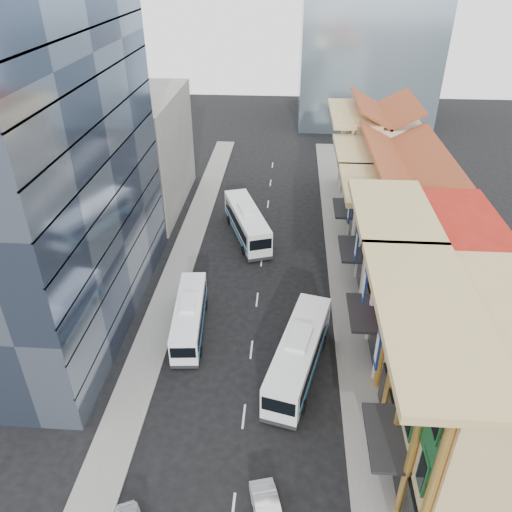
# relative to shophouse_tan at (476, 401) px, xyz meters

# --- Properties ---
(sidewalk_right) EXTENTS (3.00, 90.00, 0.15)m
(sidewalk_right) POSITION_rel_shophouse_tan_xyz_m (-5.50, 17.00, -5.92)
(sidewalk_right) COLOR slate
(sidewalk_right) RESTS_ON ground
(sidewalk_left) EXTENTS (3.00, 90.00, 0.15)m
(sidewalk_left) POSITION_rel_shophouse_tan_xyz_m (-22.50, 17.00, -5.92)
(sidewalk_left) COLOR slate
(sidewalk_left) RESTS_ON ground
(shophouse_tan) EXTENTS (8.00, 14.00, 12.00)m
(shophouse_tan) POSITION_rel_shophouse_tan_xyz_m (0.00, 0.00, 0.00)
(shophouse_tan) COLOR tan
(shophouse_tan) RESTS_ON ground
(shophouse_red) EXTENTS (8.00, 10.00, 12.00)m
(shophouse_red) POSITION_rel_shophouse_tan_xyz_m (0.00, 12.00, 0.00)
(shophouse_red) COLOR #A71F12
(shophouse_red) RESTS_ON ground
(shophouse_cream_near) EXTENTS (8.00, 9.00, 10.00)m
(shophouse_cream_near) POSITION_rel_shophouse_tan_xyz_m (0.00, 21.50, -1.00)
(shophouse_cream_near) COLOR beige
(shophouse_cream_near) RESTS_ON ground
(shophouse_cream_mid) EXTENTS (8.00, 9.00, 10.00)m
(shophouse_cream_mid) POSITION_rel_shophouse_tan_xyz_m (0.00, 30.50, -1.00)
(shophouse_cream_mid) COLOR beige
(shophouse_cream_mid) RESTS_ON ground
(shophouse_cream_far) EXTENTS (8.00, 12.00, 11.00)m
(shophouse_cream_far) POSITION_rel_shophouse_tan_xyz_m (0.00, 41.00, -0.50)
(shophouse_cream_far) COLOR beige
(shophouse_cream_far) RESTS_ON ground
(office_tower) EXTENTS (12.00, 26.00, 30.00)m
(office_tower) POSITION_rel_shophouse_tan_xyz_m (-31.00, 14.00, 9.00)
(office_tower) COLOR #404C65
(office_tower) RESTS_ON ground
(office_block_far) EXTENTS (10.00, 18.00, 14.00)m
(office_block_far) POSITION_rel_shophouse_tan_xyz_m (-30.00, 37.00, 1.00)
(office_block_far) COLOR gray
(office_block_far) RESTS_ON ground
(bus_left_near) EXTENTS (3.14, 10.04, 3.17)m
(bus_left_near) POSITION_rel_shophouse_tan_xyz_m (-19.50, 12.11, -4.42)
(bus_left_near) COLOR white
(bus_left_near) RESTS_ON ground
(bus_left_far) EXTENTS (6.48, 12.09, 3.79)m
(bus_left_far) POSITION_rel_shophouse_tan_xyz_m (-16.00, 29.14, -4.10)
(bus_left_far) COLOR white
(bus_left_far) RESTS_ON ground
(bus_right) EXTENTS (5.49, 12.01, 3.75)m
(bus_right) POSITION_rel_shophouse_tan_xyz_m (-10.14, 7.74, -4.12)
(bus_right) COLOR white
(bus_right) RESTS_ON ground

